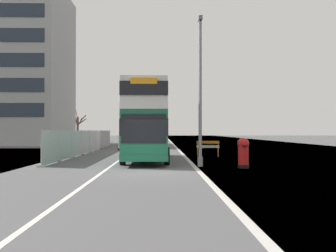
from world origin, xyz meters
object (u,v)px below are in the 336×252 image
object	(u,v)px
double_decker_bus	(146,121)
car_receding_mid	(154,138)
car_receding_far	(128,137)
lamppost_foreground	(200,96)
red_pillar_postbox	(243,151)
roadworks_barrier	(208,147)
car_oncoming_near	(129,139)

from	to	relation	value
double_decker_bus	car_receding_mid	world-z (taller)	double_decker_bus
car_receding_mid	car_receding_far	bearing A→B (deg)	121.21
lamppost_foreground	car_receding_far	distance (m)	33.04
red_pillar_postbox	car_receding_mid	world-z (taller)	car_receding_mid
lamppost_foreground	red_pillar_postbox	xyz separation A→B (m)	(2.12, -0.95, -2.95)
roadworks_barrier	car_receding_far	distance (m)	25.84
car_receding_mid	car_receding_far	xyz separation A→B (m)	(-3.65, 6.02, 0.05)
double_decker_bus	car_receding_mid	distance (m)	21.99
red_pillar_postbox	car_receding_far	distance (m)	34.33
car_receding_mid	car_receding_far	world-z (taller)	car_receding_far
lamppost_foreground	roadworks_barrier	distance (m)	8.38
double_decker_bus	car_oncoming_near	distance (m)	14.91
double_decker_bus	car_receding_mid	xyz separation A→B (m)	(0.13, 21.94, -1.54)
car_receding_mid	car_oncoming_near	bearing A→B (deg)	-108.63
car_receding_mid	car_receding_far	size ratio (longest dim) A/B	1.06
red_pillar_postbox	car_receding_far	xyz separation A→B (m)	(-8.71, 33.21, 0.18)
red_pillar_postbox	car_oncoming_near	size ratio (longest dim) A/B	0.37
roadworks_barrier	car_oncoming_near	distance (m)	13.16
roadworks_barrier	car_receding_mid	bearing A→B (deg)	103.08
red_pillar_postbox	car_oncoming_near	world-z (taller)	car_oncoming_near
red_pillar_postbox	car_receding_far	bearing A→B (deg)	104.69
double_decker_bus	lamppost_foreground	size ratio (longest dim) A/B	1.37
double_decker_bus	lamppost_foreground	world-z (taller)	lamppost_foreground
double_decker_bus	car_receding_mid	size ratio (longest dim) A/B	2.58
red_pillar_postbox	car_receding_mid	bearing A→B (deg)	100.55
lamppost_foreground	car_receding_far	world-z (taller)	lamppost_foreground
lamppost_foreground	car_oncoming_near	xyz separation A→B (m)	(-5.40, 18.96, -2.74)
double_decker_bus	lamppost_foreground	xyz separation A→B (m)	(3.07, -4.31, 1.27)
roadworks_barrier	car_oncoming_near	bearing A→B (deg)	120.98
double_decker_bus	roadworks_barrier	xyz separation A→B (m)	(4.44, 3.37, -1.79)
red_pillar_postbox	car_receding_far	world-z (taller)	car_receding_far
car_receding_far	red_pillar_postbox	bearing A→B (deg)	-75.31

